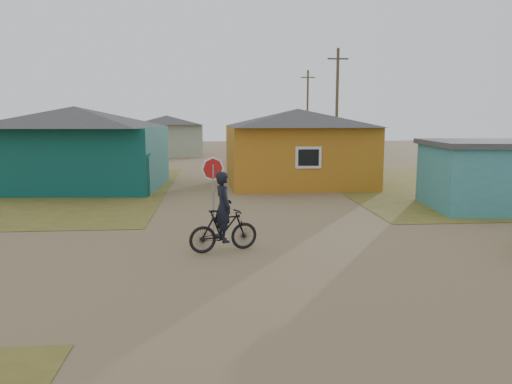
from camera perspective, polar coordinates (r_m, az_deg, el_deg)
ground at (r=12.15m, az=3.94°, el=-8.17°), size 120.00×120.00×0.00m
house_teal at (r=25.92m, az=-19.87°, el=4.91°), size 8.93×7.08×4.00m
house_yellow at (r=25.90m, az=4.76°, el=5.27°), size 7.72×6.76×3.90m
shed_turquoise at (r=21.36m, az=27.16°, el=1.78°), size 6.71×4.93×2.60m
house_pale_west at (r=45.72m, az=-10.15°, el=6.43°), size 7.04×6.15×3.60m
house_beige_east at (r=52.85m, az=8.14°, el=6.76°), size 6.95×6.05×3.60m
house_pale_north at (r=58.80m, az=-16.91°, el=6.56°), size 6.28×5.81×3.40m
utility_pole_near at (r=34.51m, az=9.23°, el=9.57°), size 1.40×0.20×8.00m
utility_pole_far at (r=50.36m, az=5.90°, el=9.31°), size 1.40×0.20×8.00m
stop_sign at (r=15.36m, az=-4.94°, el=1.85°), size 0.75×0.06×2.30m
cyclist at (r=13.05m, az=-3.74°, el=-3.50°), size 1.94×1.06×2.11m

